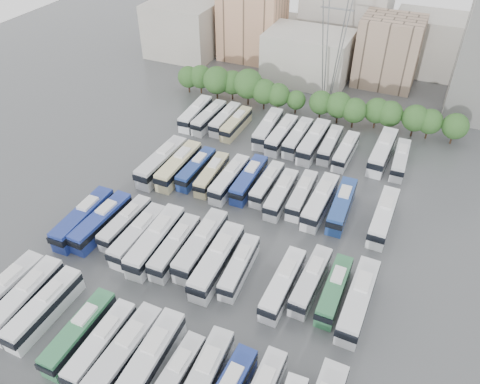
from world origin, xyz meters
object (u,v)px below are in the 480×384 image
at_px(bus_r2_s2, 179,165).
at_px(bus_r3_s3, 236,123).
at_px(bus_r0_s1, 25,298).
at_px(bus_r2_s1, 162,162).
at_px(bus_r0_s4, 80,332).
at_px(bus_r3_s8, 314,141).
at_px(bus_r1_s4, 156,240).
at_px(bus_r2_s11, 342,205).
at_px(bus_r0_s6, 124,354).
at_px(bus_r3_s6, 282,135).
at_px(bus_r2_s7, 267,184).
at_px(bus_r1_s2, 126,223).
at_px(bus_r2_s10, 320,201).
at_px(bus_r1_s11, 311,280).
at_px(bus_r1_s12, 334,290).
at_px(bus_r3_s0, 196,113).
at_px(bus_r3_s5, 268,128).
at_px(bus_r3_s13, 400,159).
at_px(bus_r1_s13, 358,300).
at_px(bus_r1_s8, 239,266).
at_px(bus_r0_s8, 175,378).
at_px(bus_r1_s7, 217,261).
at_px(bus_r3_s2, 225,119).
at_px(bus_r1_s10, 283,284).
at_px(bus_r3_s12, 382,151).
at_px(electricity_pylon, 336,21).
at_px(bus_r2_s5, 230,179).
at_px(bus_r0_s2, 44,308).
at_px(bus_r1_s1, 102,222).
at_px(bus_r1_s6, 201,245).
at_px(bus_r2_s6, 249,179).
at_px(bus_r0_s7, 149,362).
at_px(bus_r1_s5, 175,247).
at_px(bus_r0_s5, 101,344).
at_px(bus_r0_s9, 203,380).
at_px(bus_r3_s10, 346,151).
at_px(bus_r2_s3, 196,169).
at_px(bus_r2_s8, 281,194).
at_px(bus_r1_s0, 84,218).
at_px(bus_r3_s1, 209,117).
at_px(bus_r2_s13, 383,216).
at_px(bus_r3_s7, 298,137).
at_px(bus_r3_s9, 330,144).
at_px(bus_r2_s4, 212,174).

relative_size(bus_r2_s2, bus_r3_s3, 1.15).
height_order(bus_r0_s1, bus_r2_s1, bus_r2_s1).
xyz_separation_m(bus_r0_s4, bus_r3_s8, (13.47, 53.42, 0.20)).
distance_m(bus_r1_s4, bus_r2_s11, 30.19).
bearing_deg(bus_r0_s6, bus_r3_s6, 91.15).
height_order(bus_r2_s2, bus_r2_s7, bus_r2_s2).
xyz_separation_m(bus_r1_s2, bus_r2_s10, (26.31, 17.12, 0.21)).
distance_m(bus_r1_s11, bus_r3_s3, 43.88).
bearing_deg(bus_r2_s11, bus_r1_s12, -80.93).
relative_size(bus_r3_s0, bus_r3_s5, 0.96).
distance_m(bus_r2_s11, bus_r3_s13, 18.82).
bearing_deg(bus_r0_s4, bus_r1_s13, 31.56).
distance_m(bus_r1_s8, bus_r2_s7, 19.90).
bearing_deg(bus_r0_s8, bus_r1_s7, 101.75).
bearing_deg(bus_r0_s1, bus_r1_s12, 23.68).
relative_size(bus_r1_s8, bus_r3_s2, 0.99).
relative_size(bus_r1_s10, bus_r3_s12, 0.88).
bearing_deg(bus_r3_s6, electricity_pylon, 81.51).
bearing_deg(bus_r2_s5, bus_r2_s11, 3.08).
relative_size(bus_r0_s1, bus_r0_s8, 1.17).
bearing_deg(bus_r1_s11, bus_r1_s8, -168.96).
xyz_separation_m(bus_r1_s8, bus_r2_s2, (-19.85, 17.91, 0.29)).
bearing_deg(bus_r0_s2, bus_r2_s10, 53.60).
bearing_deg(bus_r2_s1, bus_r3_s5, 56.84).
distance_m(bus_r1_s1, bus_r1_s6, 16.64).
bearing_deg(bus_r2_s6, bus_r3_s5, 100.01).
xyz_separation_m(bus_r0_s2, bus_r0_s7, (16.40, -1.14, 0.12)).
bearing_deg(bus_r0_s7, bus_r3_s13, 68.18).
height_order(bus_r1_s5, bus_r1_s11, bus_r1_s5).
bearing_deg(bus_r2_s2, bus_r1_s8, -42.19).
bearing_deg(bus_r3_s12, bus_r2_s7, -130.65).
relative_size(bus_r0_s6, bus_r1_s4, 0.96).
bearing_deg(bus_r0_s5, bus_r1_s1, 126.39).
bearing_deg(bus_r0_s9, bus_r0_s2, 175.99).
distance_m(bus_r1_s7, bus_r3_s10, 37.13).
relative_size(electricity_pylon, bus_r0_s5, 2.90).
bearing_deg(bus_r3_s0, bus_r3_s10, -5.12).
height_order(bus_r1_s6, bus_r2_s3, bus_r1_s6).
bearing_deg(bus_r2_s8, bus_r1_s6, -112.58).
bearing_deg(bus_r1_s0, bus_r3_s1, 83.68).
height_order(bus_r0_s8, bus_r0_s9, bus_r0_s9).
distance_m(bus_r1_s10, bus_r3_s3, 43.80).
relative_size(bus_r2_s13, bus_r3_s7, 1.06).
distance_m(bus_r2_s10, bus_r3_s8, 18.41).
bearing_deg(bus_r3_s6, bus_r2_s6, -89.24).
relative_size(bus_r1_s0, bus_r3_s9, 1.17).
bearing_deg(bus_r3_s0, bus_r1_s5, -68.90).
bearing_deg(bus_r2_s10, bus_r0_s6, -107.93).
relative_size(bus_r2_s4, bus_r2_s8, 0.96).
relative_size(bus_r0_s5, bus_r1_s6, 0.87).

